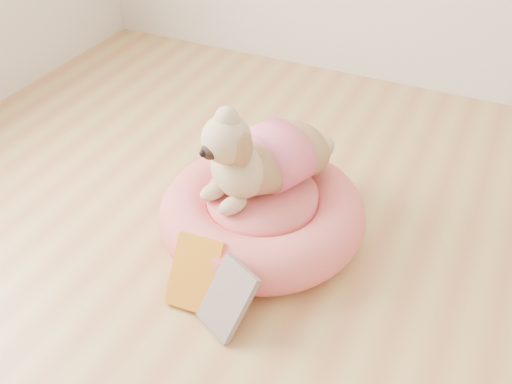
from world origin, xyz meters
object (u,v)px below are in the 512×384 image
at_px(pet_bed, 262,213).
at_px(book_white, 228,299).
at_px(dog, 261,141).
at_px(book_yellow, 195,273).

height_order(pet_bed, book_white, book_white).
distance_m(dog, book_white, 0.53).
relative_size(dog, book_yellow, 2.16).
height_order(dog, book_yellow, dog).
bearing_deg(book_yellow, book_white, -23.40).
xyz_separation_m(dog, book_white, (0.10, -0.44, -0.27)).
xyz_separation_m(pet_bed, dog, (-0.02, 0.03, 0.28)).
distance_m(pet_bed, dog, 0.28).
bearing_deg(book_white, dog, 128.94).
relative_size(book_yellow, book_white, 1.01).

